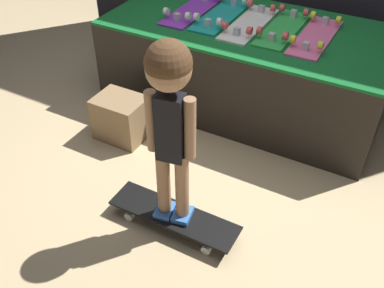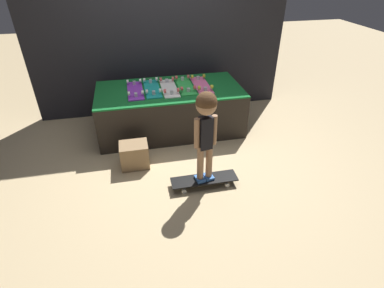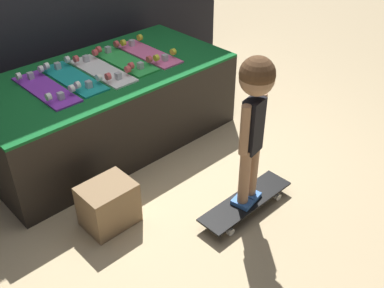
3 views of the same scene
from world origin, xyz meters
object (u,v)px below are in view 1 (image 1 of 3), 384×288
at_px(skateboard_teal_on_rack, 221,15).
at_px(storage_box, 121,118).
at_px(skateboard_green_on_rack, 283,28).
at_px(skateboard_pink_on_rack, 315,36).
at_px(skateboard_white_on_rack, 249,23).
at_px(child, 170,104).
at_px(skateboard_purple_on_rack, 192,10).
at_px(skateboard_on_floor, 174,216).

bearing_deg(skateboard_teal_on_rack, storage_box, -111.64).
xyz_separation_m(skateboard_green_on_rack, skateboard_pink_on_rack, (0.24, -0.02, 0.00)).
relative_size(skateboard_white_on_rack, storage_box, 1.95).
height_order(skateboard_teal_on_rack, skateboard_white_on_rack, same).
bearing_deg(skateboard_white_on_rack, child, -82.85).
bearing_deg(skateboard_white_on_rack, storage_box, -124.95).
bearing_deg(skateboard_green_on_rack, skateboard_teal_on_rack, 179.97).
relative_size(skateboard_green_on_rack, skateboard_pink_on_rack, 1.00).
height_order(skateboard_teal_on_rack, child, child).
distance_m(skateboard_purple_on_rack, storage_box, 0.98).
bearing_deg(storage_box, skateboard_pink_on_rack, 38.70).
relative_size(skateboard_on_floor, child, 0.72).
distance_m(skateboard_on_floor, storage_box, 0.93).
height_order(skateboard_green_on_rack, child, child).
height_order(skateboard_purple_on_rack, skateboard_white_on_rack, same).
distance_m(skateboard_on_floor, child, 0.75).
bearing_deg(skateboard_white_on_rack, skateboard_teal_on_rack, 171.79).
height_order(skateboard_teal_on_rack, skateboard_green_on_rack, same).
bearing_deg(skateboard_on_floor, child, -75.96).
distance_m(skateboard_white_on_rack, skateboard_on_floor, 1.50).
height_order(skateboard_teal_on_rack, skateboard_pink_on_rack, same).
bearing_deg(skateboard_white_on_rack, skateboard_green_on_rack, 8.15).
xyz_separation_m(skateboard_teal_on_rack, storage_box, (-0.34, -0.86, -0.50)).
bearing_deg(storage_box, skateboard_purple_on_rack, 82.88).
distance_m(skateboard_purple_on_rack, skateboard_teal_on_rack, 0.24).
bearing_deg(skateboard_on_floor, skateboard_teal_on_rack, 106.16).
relative_size(skateboard_teal_on_rack, storage_box, 1.95).
height_order(skateboard_on_floor, storage_box, storage_box).
relative_size(skateboard_pink_on_rack, skateboard_on_floor, 0.88).
bearing_deg(child, skateboard_white_on_rack, 87.24).
height_order(skateboard_pink_on_rack, skateboard_on_floor, skateboard_pink_on_rack).
distance_m(skateboard_teal_on_rack, child, 1.47).
relative_size(skateboard_teal_on_rack, skateboard_pink_on_rack, 1.00).
distance_m(skateboard_purple_on_rack, skateboard_pink_on_rack, 0.94).
xyz_separation_m(skateboard_white_on_rack, skateboard_green_on_rack, (0.24, 0.03, 0.00)).
distance_m(skateboard_purple_on_rack, skateboard_on_floor, 1.64).
height_order(skateboard_white_on_rack, skateboard_pink_on_rack, same).
bearing_deg(skateboard_purple_on_rack, skateboard_white_on_rack, -1.96).
xyz_separation_m(skateboard_on_floor, storage_box, (-0.75, 0.55, 0.08)).
bearing_deg(skateboard_green_on_rack, storage_box, -133.42).
bearing_deg(skateboard_pink_on_rack, skateboard_green_on_rack, 175.43).
bearing_deg(skateboard_on_floor, storage_box, 143.71).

